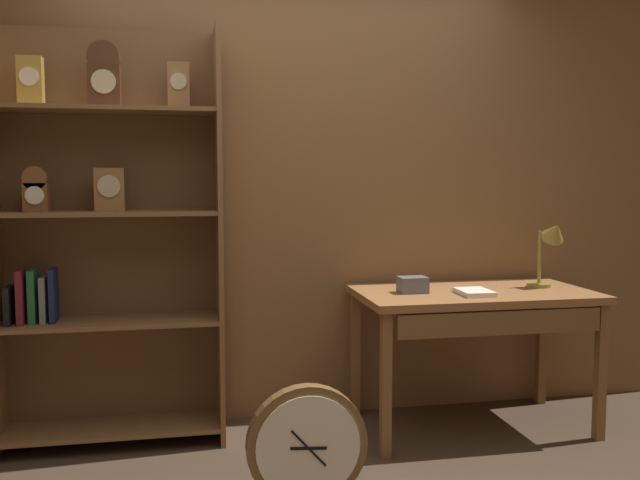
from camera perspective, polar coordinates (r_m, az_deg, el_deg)
back_wood_panel at (r=3.96m, az=-2.44°, el=4.04°), size 4.80×0.05×2.60m
bookshelf at (r=3.70m, az=-17.27°, el=0.37°), size 1.13×0.35×2.14m
workbench at (r=3.86m, az=12.63°, el=-5.39°), size 1.27×0.71×0.76m
desk_lamp at (r=4.05m, az=18.46°, el=-0.18°), size 0.20×0.20×0.39m
toolbox_small at (r=3.73m, az=7.62°, el=-3.67°), size 0.15×0.11×0.09m
open_repair_manual at (r=3.73m, az=12.57°, el=-4.21°), size 0.17×0.22×0.02m
round_clock_large at (r=2.95m, az=-1.07°, el=-16.77°), size 0.50×0.11×0.54m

